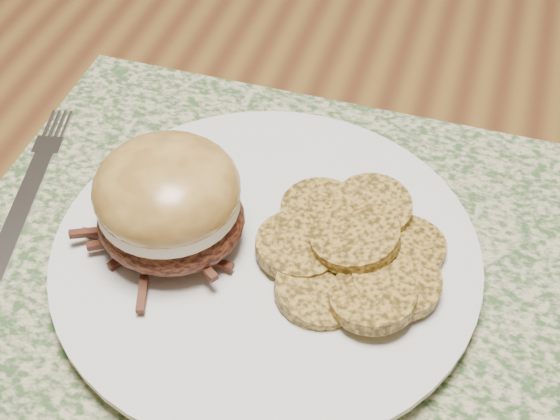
% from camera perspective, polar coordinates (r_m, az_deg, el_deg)
% --- Properties ---
extents(dining_table, '(1.50, 0.90, 0.75)m').
position_cam_1_polar(dining_table, '(0.60, 19.34, -10.42)').
color(dining_table, brown).
rests_on(dining_table, ground).
extents(placemat, '(0.45, 0.33, 0.00)m').
position_cam_1_polar(placemat, '(0.52, 1.16, -3.43)').
color(placemat, '#37532B').
rests_on(placemat, dining_table).
extents(dinner_plate, '(0.26, 0.26, 0.02)m').
position_cam_1_polar(dinner_plate, '(0.51, -1.02, -3.45)').
color(dinner_plate, silver).
rests_on(dinner_plate, placemat).
extents(pork_sandwich, '(0.10, 0.09, 0.07)m').
position_cam_1_polar(pork_sandwich, '(0.49, -8.16, 0.63)').
color(pork_sandwich, black).
rests_on(pork_sandwich, dinner_plate).
extents(roasted_potatoes, '(0.14, 0.14, 0.03)m').
position_cam_1_polar(roasted_potatoes, '(0.49, 5.44, -2.99)').
color(roasted_potatoes, '#AC8132').
rests_on(roasted_potatoes, dinner_plate).
extents(fork, '(0.05, 0.17, 0.00)m').
position_cam_1_polar(fork, '(0.59, -17.75, 1.62)').
color(fork, silver).
rests_on(fork, placemat).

